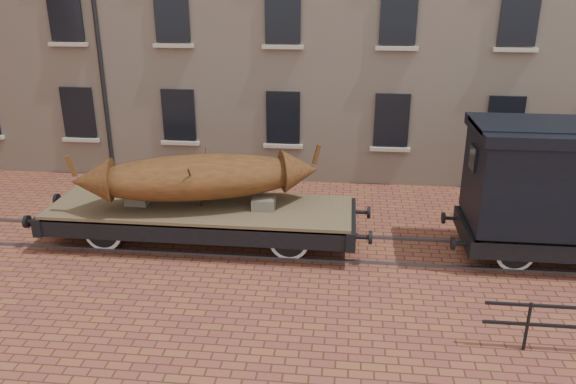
# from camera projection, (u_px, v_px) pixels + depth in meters

# --- Properties ---
(ground) EXTENTS (90.00, 90.00, 0.00)m
(ground) POSITION_uv_depth(u_px,v_px,m) (359.00, 250.00, 14.22)
(ground) COLOR brown
(rail_track) EXTENTS (30.00, 1.52, 0.06)m
(rail_track) POSITION_uv_depth(u_px,v_px,m) (359.00, 249.00, 14.21)
(rail_track) COLOR #59595E
(rail_track) RESTS_ON ground
(flatcar_wagon) EXTENTS (8.65, 2.35, 1.31)m
(flatcar_wagon) POSITION_uv_depth(u_px,v_px,m) (201.00, 213.00, 14.34)
(flatcar_wagon) COLOR brown
(flatcar_wagon) RESTS_ON ground
(iron_boat) EXTENTS (6.15, 3.07, 1.50)m
(iron_boat) POSITION_uv_depth(u_px,v_px,m) (199.00, 177.00, 13.99)
(iron_boat) COLOR brown
(iron_boat) RESTS_ON flatcar_wagon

